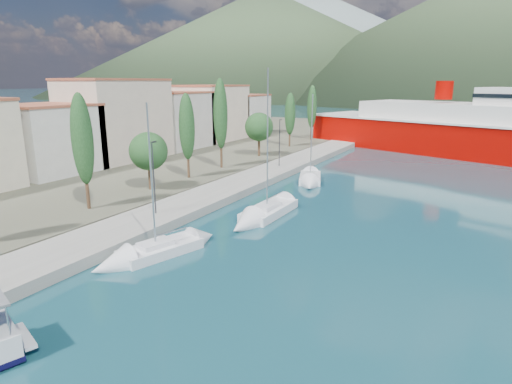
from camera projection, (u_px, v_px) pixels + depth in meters
The scene contains 10 objects.
ground at pixel (433, 123), 123.01m from camera, with size 1400.00×1400.00×0.00m, color #174551.
quay at pixel (237, 186), 47.27m from camera, with size 5.00×88.00×0.80m, color gray.
land_strip at pixel (78, 149), 73.45m from camera, with size 70.00×148.00×0.70m, color #565644.
town_buildings at pixel (146, 122), 65.94m from camera, with size 9.20×69.20×11.30m.
tree_row at pixel (218, 128), 54.06m from camera, with size 4.22×64.72×11.30m.
lamp_posts at pixel (167, 171), 36.61m from camera, with size 0.15×43.47×6.06m.
sailboat_near at pixel (136, 258), 28.13m from camera, with size 4.45×8.13×11.19m.
sailboat_mid at pixel (257, 218), 36.29m from camera, with size 2.62×9.50×13.63m.
sailboat_far at pixel (310, 182), 49.34m from camera, with size 4.90×7.95×11.15m.
ferry at pixel (496, 134), 66.11m from camera, with size 63.05×32.02×12.33m.
Camera 1 is at (14.94, -13.28, 11.53)m, focal length 30.00 mm.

